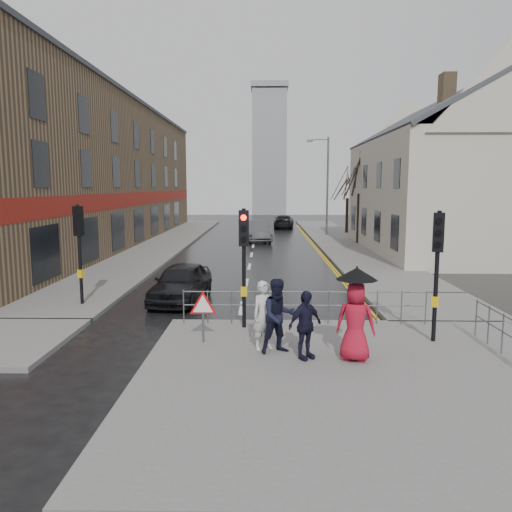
{
  "coord_description": "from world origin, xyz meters",
  "views": [
    {
      "loc": [
        0.77,
        -13.68,
        4.14
      ],
      "look_at": [
        0.5,
        2.99,
        1.81
      ],
      "focal_mm": 35.0,
      "sensor_mm": 36.0,
      "label": 1
    }
  ],
  "objects_px": {
    "pedestrian_b": "(279,316)",
    "car_mid": "(258,231)",
    "pedestrian_a": "(264,315)",
    "car_parked": "(181,282)",
    "pedestrian_with_umbrella": "(356,312)",
    "pedestrian_d": "(305,325)"
  },
  "relations": [
    {
      "from": "pedestrian_a",
      "to": "pedestrian_with_umbrella",
      "type": "bearing_deg",
      "value": -46.99
    },
    {
      "from": "pedestrian_with_umbrella",
      "to": "car_parked",
      "type": "xyz_separation_m",
      "value": [
        -5.11,
        6.5,
        -0.6
      ]
    },
    {
      "from": "pedestrian_b",
      "to": "car_mid",
      "type": "distance_m",
      "value": 25.99
    },
    {
      "from": "pedestrian_with_umbrella",
      "to": "car_mid",
      "type": "height_order",
      "value": "pedestrian_with_umbrella"
    },
    {
      "from": "pedestrian_with_umbrella",
      "to": "pedestrian_d",
      "type": "bearing_deg",
      "value": 175.65
    },
    {
      "from": "pedestrian_b",
      "to": "car_mid",
      "type": "relative_size",
      "value": 0.38
    },
    {
      "from": "pedestrian_a",
      "to": "car_parked",
      "type": "distance_m",
      "value": 6.47
    },
    {
      "from": "pedestrian_with_umbrella",
      "to": "car_mid",
      "type": "relative_size",
      "value": 0.45
    },
    {
      "from": "pedestrian_a",
      "to": "pedestrian_with_umbrella",
      "type": "relative_size",
      "value": 0.79
    },
    {
      "from": "car_parked",
      "to": "pedestrian_b",
      "type": "bearing_deg",
      "value": -54.33
    },
    {
      "from": "pedestrian_a",
      "to": "pedestrian_d",
      "type": "bearing_deg",
      "value": -62.7
    },
    {
      "from": "pedestrian_with_umbrella",
      "to": "car_mid",
      "type": "distance_m",
      "value": 26.63
    },
    {
      "from": "car_parked",
      "to": "pedestrian_a",
      "type": "bearing_deg",
      "value": -55.89
    },
    {
      "from": "pedestrian_with_umbrella",
      "to": "car_mid",
      "type": "bearing_deg",
      "value": 95.6
    },
    {
      "from": "pedestrian_with_umbrella",
      "to": "car_mid",
      "type": "xyz_separation_m",
      "value": [
        -2.6,
        26.49,
        -0.5
      ]
    },
    {
      "from": "pedestrian_d",
      "to": "car_mid",
      "type": "bearing_deg",
      "value": 56.48
    },
    {
      "from": "pedestrian_d",
      "to": "pedestrian_a",
      "type": "bearing_deg",
      "value": 107.3
    },
    {
      "from": "pedestrian_a",
      "to": "car_mid",
      "type": "relative_size",
      "value": 0.36
    },
    {
      "from": "pedestrian_a",
      "to": "pedestrian_b",
      "type": "relative_size",
      "value": 0.94
    },
    {
      "from": "pedestrian_a",
      "to": "pedestrian_d",
      "type": "relative_size",
      "value": 1.06
    },
    {
      "from": "pedestrian_a",
      "to": "pedestrian_b",
      "type": "bearing_deg",
      "value": -63.45
    },
    {
      "from": "pedestrian_b",
      "to": "pedestrian_with_umbrella",
      "type": "bearing_deg",
      "value": -36.39
    }
  ]
}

